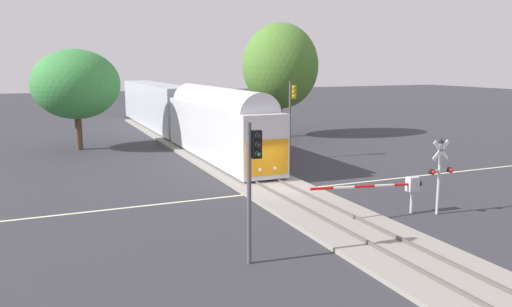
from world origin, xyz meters
name	(u,v)px	position (x,y,z in m)	size (l,w,h in m)	color
ground_plane	(278,191)	(0.00, 0.00, 0.00)	(220.00, 220.00, 0.00)	#333338
road_centre_stripe	(278,191)	(0.00, 0.00, 0.00)	(44.00, 0.20, 0.01)	beige
railway_track	(278,190)	(0.00, 0.00, 0.10)	(4.40, 80.00, 0.32)	gray
commuter_train	(181,111)	(0.00, 21.04, 2.78)	(3.04, 42.04, 5.16)	silver
crossing_gate_near	(400,186)	(3.37, -6.41, 1.43)	(6.20, 0.40, 1.83)	#B7B7BC
crossing_signal_mast	(440,168)	(5.10, -7.12, 2.28)	(1.36, 0.44, 3.73)	#B2B2B7
traffic_signal_near_left	(253,170)	(-5.47, -9.20, 3.49)	(0.53, 0.38, 5.20)	#4C4C51
traffic_signal_far_side	(292,108)	(5.13, 8.43, 3.94)	(0.53, 0.38, 5.89)	#4C4C51
oak_far_right	(280,66)	(9.59, 19.55, 6.91)	(7.33, 7.33, 11.04)	brown
oak_behind_train	(76,84)	(-9.24, 19.49, 5.48)	(7.17, 7.17, 8.37)	#4C3828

